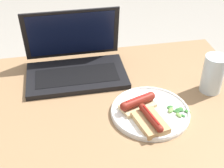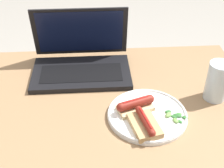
{
  "view_description": "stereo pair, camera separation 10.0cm",
  "coord_description": "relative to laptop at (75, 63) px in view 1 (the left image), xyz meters",
  "views": [
    {
      "loc": [
        -0.06,
        -0.78,
        1.35
      ],
      "look_at": [
        0.09,
        0.01,
        0.76
      ],
      "focal_mm": 50.0,
      "sensor_mm": 36.0,
      "label": 1
    },
    {
      "loc": [
        0.04,
        -0.8,
        1.35
      ],
      "look_at": [
        0.09,
        0.01,
        0.76
      ],
      "focal_mm": 50.0,
      "sensor_mm": 36.0,
      "label": 2
    }
  ],
  "objects": [
    {
      "name": "desk",
      "position": [
        0.01,
        -0.18,
        -0.11
      ],
      "size": [
        1.14,
        0.67,
        0.7
      ],
      "color": "#93704C",
      "rests_on": "ground_plane"
    },
    {
      "name": "laptop",
      "position": [
        0.0,
        0.0,
        0.0
      ],
      "size": [
        0.35,
        0.24,
        0.21
      ],
      "color": "black",
      "rests_on": "desk"
    },
    {
      "name": "plate",
      "position": [
        0.2,
        -0.27,
        -0.03
      ],
      "size": [
        0.25,
        0.25,
        0.02
      ],
      "color": "white",
      "rests_on": "desk"
    },
    {
      "name": "sausage_toast_left",
      "position": [
        0.17,
        -0.25,
        -0.01
      ],
      "size": [
        0.12,
        0.09,
        0.04
      ],
      "rotation": [
        0.0,
        0.0,
        0.34
      ],
      "color": "#D6B784",
      "rests_on": "plate"
    },
    {
      "name": "sausage_toast_middle",
      "position": [
        0.19,
        -0.33,
        -0.02
      ],
      "size": [
        0.1,
        0.12,
        0.04
      ],
      "rotation": [
        0.0,
        0.0,
        4.94
      ],
      "color": "tan",
      "rests_on": "plate"
    },
    {
      "name": "salad_pile",
      "position": [
        0.28,
        -0.29,
        -0.03
      ],
      "size": [
        0.07,
        0.06,
        0.01
      ],
      "color": "#2D662D",
      "rests_on": "plate"
    },
    {
      "name": "drinking_glass",
      "position": [
        0.44,
        -0.19,
        0.03
      ],
      "size": [
        0.07,
        0.07,
        0.13
      ],
      "color": "silver",
      "rests_on": "desk"
    }
  ]
}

